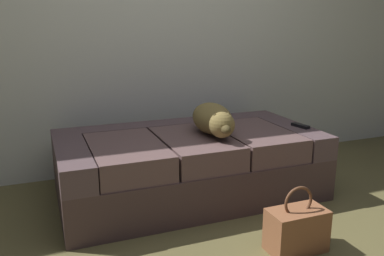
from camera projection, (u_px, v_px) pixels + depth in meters
back_wall at (157, 0)px, 3.26m from camera, size 6.40×0.10×2.80m
couch at (189, 164)px, 2.91m from camera, size 1.82×0.95×0.46m
dog_tan at (214, 119)px, 2.80m from camera, size 0.32×0.62×0.21m
tv_remote at (300, 126)px, 3.01m from camera, size 0.07×0.16×0.02m
handbag at (297, 229)px, 2.20m from camera, size 0.32×0.18×0.38m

